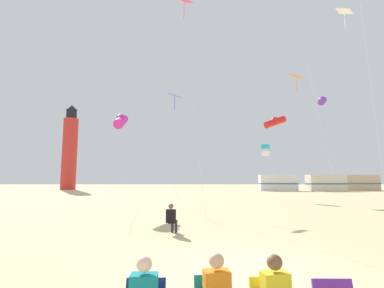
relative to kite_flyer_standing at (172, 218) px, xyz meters
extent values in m
plane|color=#CCB584|center=(1.81, -4.45, -0.61)|extent=(200.00, 200.00, 0.00)
sphere|color=beige|center=(0.07, -7.69, 0.45)|extent=(0.20, 0.20, 0.20)
sphere|color=#D8A87F|center=(0.99, -7.56, 0.45)|extent=(0.20, 0.20, 0.20)
sphere|color=brown|center=(1.73, -7.64, 0.45)|extent=(0.20, 0.20, 0.20)
cube|color=black|center=(-0.03, -0.08, 0.07)|extent=(0.39, 0.32, 0.52)
sphere|color=brown|center=(-0.03, -0.08, 0.45)|extent=(0.20, 0.20, 0.20)
cylinder|color=#2D2D38|center=(0.11, 0.07, -0.17)|extent=(0.24, 0.38, 0.13)
cylinder|color=#2D2D38|center=(0.16, 0.22, -0.40)|extent=(0.11, 0.11, 0.42)
cylinder|color=#2D2D38|center=(-0.04, 0.12, -0.17)|extent=(0.24, 0.38, 0.13)
cylinder|color=#2D2D38|center=(0.01, 0.27, -0.40)|extent=(0.11, 0.11, 0.42)
cylinder|color=silver|center=(11.58, 4.82, 5.84)|extent=(1.85, 1.68, 12.91)
cube|color=white|center=(10.75, 5.73, 12.30)|extent=(1.22, 1.22, 0.40)
cylinder|color=white|center=(10.75, 5.73, 11.65)|extent=(0.04, 0.04, 1.10)
cylinder|color=silver|center=(9.26, 16.92, 1.92)|extent=(1.78, 1.18, 5.06)
cube|color=#1EB2D1|center=(8.67, 17.80, 4.79)|extent=(0.82, 0.82, 0.44)
cube|color=white|center=(8.67, 17.80, 4.09)|extent=(0.82, 0.82, 0.44)
cylinder|color=silver|center=(-4.11, 7.56, 2.51)|extent=(2.92, 0.21, 6.25)
cylinder|color=#D826A5|center=(-4.21, 9.01, 5.63)|extent=(0.87, 2.54, 1.48)
sphere|color=#D826A5|center=(-4.21, 9.01, 5.78)|extent=(0.76, 0.76, 0.76)
cylinder|color=silver|center=(0.84, 4.07, 5.89)|extent=(1.61, 0.94, 13.01)
cube|color=#E54C8C|center=(0.38, 4.86, 12.40)|extent=(1.22, 1.22, 0.40)
cylinder|color=#E54C8C|center=(0.38, 4.86, 11.75)|extent=(0.04, 0.04, 1.10)
cylinder|color=silver|center=(-1.24, 9.65, 3.81)|extent=(3.07, 1.62, 8.85)
cube|color=blue|center=(-0.44, 11.18, 8.24)|extent=(1.22, 1.22, 0.40)
cylinder|color=blue|center=(-0.44, 11.18, 7.59)|extent=(0.04, 0.04, 1.10)
cylinder|color=silver|center=(14.80, 18.15, 4.81)|extent=(3.33, 2.18, 10.85)
cylinder|color=purple|center=(15.88, 19.81, 10.23)|extent=(1.95, 2.47, 1.48)
sphere|color=purple|center=(15.88, 19.81, 10.38)|extent=(0.76, 0.76, 0.76)
cylinder|color=silver|center=(8.47, 17.20, 3.37)|extent=(0.81, 2.49, 7.97)
cylinder|color=red|center=(9.70, 17.60, 7.35)|extent=(2.59, 1.43, 1.48)
sphere|color=red|center=(9.70, 17.60, 7.50)|extent=(0.76, 0.76, 0.76)
cylinder|color=silver|center=(10.18, 8.28, 4.37)|extent=(2.85, 2.41, 9.97)
cube|color=orange|center=(8.99, 9.69, 9.35)|extent=(1.22, 1.22, 0.40)
cylinder|color=orange|center=(8.99, 9.69, 8.70)|extent=(0.04, 0.04, 1.10)
cylinder|color=red|center=(-22.61, 45.03, 6.39)|extent=(2.80, 2.80, 14.00)
cylinder|color=black|center=(-22.61, 45.03, 14.29)|extent=(2.00, 2.00, 1.80)
cone|color=black|center=(-22.61, 45.03, 15.69)|extent=(2.20, 2.20, 1.00)
cube|color=white|center=(16.58, 39.13, 0.79)|extent=(6.55, 2.75, 2.80)
cube|color=#4C608C|center=(16.58, 39.13, 0.65)|extent=(6.59, 2.79, 0.24)
cube|color=beige|center=(24.60, 38.09, 0.79)|extent=(6.52, 2.65, 2.80)
cube|color=#4C608C|center=(24.60, 38.09, 0.65)|extent=(6.56, 2.69, 0.24)
cube|color=#C6B28C|center=(31.98, 40.62, 0.79)|extent=(6.42, 2.35, 2.80)
cube|color=#4C608C|center=(31.98, 40.62, 0.65)|extent=(6.46, 2.39, 0.24)
camera|label=1|loc=(0.61, -11.45, 1.52)|focal=26.78mm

